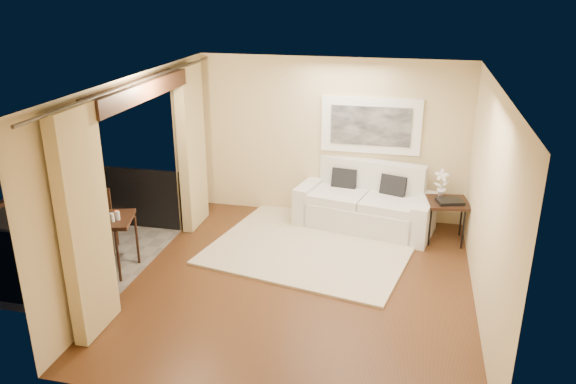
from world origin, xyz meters
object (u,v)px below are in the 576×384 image
(ice_bucket, at_px, (100,208))
(bistro_table, at_px, (107,224))
(side_table, at_px, (448,205))
(balcony_chair_near, at_px, (64,235))
(sofa, at_px, (366,205))
(orchid, at_px, (442,183))
(balcony_chair_far, at_px, (98,216))

(ice_bucket, bearing_deg, bistro_table, -32.25)
(side_table, xyz_separation_m, bistro_table, (-4.61, -2.02, 0.10))
(side_table, xyz_separation_m, ice_bucket, (-4.74, -1.94, 0.28))
(side_table, bearing_deg, balcony_chair_near, -157.80)
(sofa, relative_size, orchid, 5.28)
(side_table, height_order, orchid, orchid)
(sofa, distance_m, ice_bucket, 4.15)
(side_table, xyz_separation_m, balcony_chair_far, (-5.00, -1.63, 0.02))
(side_table, height_order, bistro_table, bistro_table)
(side_table, xyz_separation_m, orchid, (-0.11, 0.18, 0.28))
(sofa, bearing_deg, balcony_chair_near, -136.57)
(balcony_chair_near, bearing_deg, orchid, 26.48)
(balcony_chair_far, xyz_separation_m, ice_bucket, (0.26, -0.32, 0.26))
(side_table, relative_size, balcony_chair_near, 0.76)
(balcony_chair_far, bearing_deg, balcony_chair_near, 45.46)
(sofa, bearing_deg, side_table, -0.68)
(side_table, bearing_deg, orchid, 122.91)
(sofa, xyz_separation_m, side_table, (1.27, -0.29, 0.23))
(balcony_chair_far, distance_m, balcony_chair_near, 0.57)
(bistro_table, xyz_separation_m, balcony_chair_near, (-0.62, -0.11, -0.18))
(side_table, distance_m, balcony_chair_near, 5.65)
(bistro_table, distance_m, balcony_chair_far, 0.56)
(sofa, height_order, side_table, sofa)
(orchid, xyz_separation_m, balcony_chair_far, (-4.88, -1.80, -0.26))
(sofa, distance_m, orchid, 1.27)
(balcony_chair_far, bearing_deg, ice_bucket, 109.69)
(balcony_chair_far, bearing_deg, orchid, -179.71)
(sofa, height_order, orchid, orchid)
(orchid, relative_size, balcony_chair_far, 0.41)
(bistro_table, bearing_deg, ice_bucket, 147.75)
(sofa, relative_size, balcony_chair_far, 2.18)
(balcony_chair_far, xyz_separation_m, balcony_chair_near, (-0.23, -0.51, -0.10))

